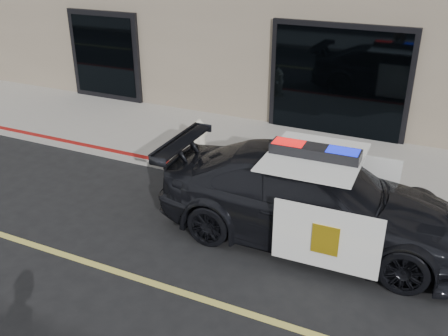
% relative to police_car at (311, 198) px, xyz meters
% --- Properties ---
extents(ground, '(120.00, 120.00, 0.00)m').
position_rel_police_car_xyz_m(ground, '(0.24, -2.23, -0.76)').
color(ground, black).
rests_on(ground, ground).
extents(sidewalk_n, '(60.00, 3.50, 0.15)m').
position_rel_police_car_xyz_m(sidewalk_n, '(0.24, 3.02, -0.68)').
color(sidewalk_n, gray).
rests_on(sidewalk_n, ground).
extents(police_car, '(2.53, 5.28, 1.69)m').
position_rel_police_car_xyz_m(police_car, '(0.00, 0.00, 0.00)').
color(police_car, black).
rests_on(police_car, ground).
extents(fire_hydrant, '(0.39, 0.54, 0.85)m').
position_rel_police_car_xyz_m(fire_hydrant, '(-3.18, 2.02, -0.21)').
color(fire_hydrant, beige).
rests_on(fire_hydrant, sidewalk_n).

